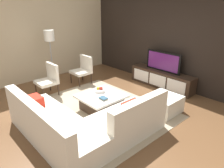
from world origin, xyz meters
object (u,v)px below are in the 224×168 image
object	(u,v)px
coffee_table	(102,102)
accent_chair_near	(49,78)
television	(163,62)
floor_lamp	(49,39)
media_console	(162,79)
accent_chair_far	(83,68)
ottoman	(163,104)
book_stack	(103,98)
sectional_couch	(82,124)
fruit_bowl	(100,90)

from	to	relation	value
coffee_table	accent_chair_near	bearing A→B (deg)	-163.92
television	floor_lamp	distance (m)	3.45
floor_lamp	media_console	bearing A→B (deg)	42.44
accent_chair_far	ottoman	bearing A→B (deg)	4.54
television	book_stack	distance (m)	2.45
sectional_couch	floor_lamp	world-z (taller)	floor_lamp
sectional_couch	fruit_bowl	xyz separation A→B (m)	(-0.78, 1.10, 0.14)
accent_chair_far	book_stack	bearing A→B (deg)	-24.34
media_console	television	xyz separation A→B (m)	(-0.00, 0.00, 0.54)
television	ottoman	bearing A→B (deg)	-53.05
media_console	accent_chair_far	size ratio (longest dim) A/B	2.35
book_stack	television	bearing A→B (deg)	92.65
accent_chair_far	sectional_couch	bearing A→B (deg)	-37.25
coffee_table	accent_chair_near	size ratio (longest dim) A/B	1.17
floor_lamp	ottoman	bearing A→B (deg)	16.28
media_console	fruit_bowl	bearing A→B (deg)	-97.22
fruit_bowl	book_stack	bearing A→B (deg)	-28.85
sectional_couch	coffee_table	distance (m)	1.17
television	book_stack	xyz separation A→B (m)	(0.11, -2.41, -0.39)
coffee_table	television	bearing A→B (deg)	87.51
television	coffee_table	world-z (taller)	television
accent_chair_far	media_console	bearing A→B (deg)	38.58
accent_chair_near	fruit_bowl	bearing A→B (deg)	16.60
accent_chair_near	ottoman	xyz separation A→B (m)	(2.74, 1.50, -0.29)
fruit_bowl	book_stack	xyz separation A→B (m)	(0.39, -0.21, -0.02)
floor_lamp	book_stack	size ratio (longest dim) A/B	8.96
floor_lamp	accent_chair_far	world-z (taller)	floor_lamp
accent_chair_near	fruit_bowl	world-z (taller)	accent_chair_near
coffee_table	fruit_bowl	bearing A→B (deg)	151.06
media_console	television	world-z (taller)	television
floor_lamp	sectional_couch	bearing A→B (deg)	-18.46
media_console	accent_chair_far	world-z (taller)	accent_chair_far
sectional_couch	accent_chair_far	distance (m)	2.95
coffee_table	floor_lamp	xyz separation A→B (m)	(-2.40, 0.01, 1.19)
accent_chair_far	book_stack	xyz separation A→B (m)	(1.99, -0.85, -0.08)
media_console	sectional_couch	xyz separation A→B (m)	(0.50, -3.29, 0.04)
coffee_table	floor_lamp	distance (m)	2.68
television	floor_lamp	size ratio (longest dim) A/B	0.69
accent_chair_near	book_stack	world-z (taller)	accent_chair_near
coffee_table	accent_chair_far	world-z (taller)	accent_chair_far
floor_lamp	ottoman	xyz separation A→B (m)	(3.47, 1.01, -1.19)
sectional_couch	floor_lamp	xyz separation A→B (m)	(-3.01, 1.00, 1.10)
media_console	book_stack	bearing A→B (deg)	-87.35
coffee_table	fruit_bowl	world-z (taller)	fruit_bowl
accent_chair_near	book_stack	distance (m)	1.93
television	fruit_bowl	bearing A→B (deg)	-97.22
television	ottoman	world-z (taller)	television
television	fruit_bowl	distance (m)	2.25
ottoman	fruit_bowl	distance (m)	1.56
sectional_couch	accent_chair_far	bearing A→B (deg)	144.05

